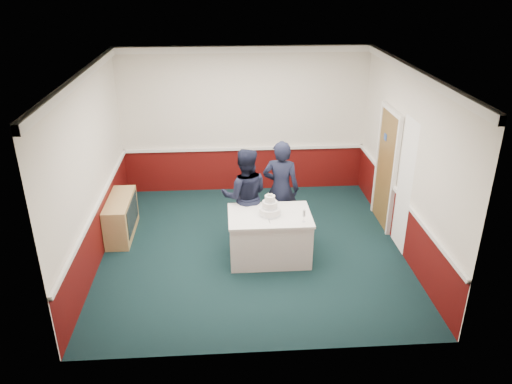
{
  "coord_description": "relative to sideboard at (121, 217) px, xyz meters",
  "views": [
    {
      "loc": [
        -0.44,
        -7.32,
        4.41
      ],
      "look_at": [
        0.06,
        -0.1,
        1.1
      ],
      "focal_mm": 35.0,
      "sensor_mm": 36.0,
      "label": 1
    }
  ],
  "objects": [
    {
      "name": "wedding_cake",
      "position": [
        2.54,
        -0.94,
        0.55
      ],
      "size": [
        0.35,
        0.35,
        0.36
      ],
      "color": "white",
      "rests_on": "cake_table"
    },
    {
      "name": "room_shell",
      "position": [
        2.36,
        -0.03,
        1.62
      ],
      "size": [
        5.0,
        5.0,
        3.0
      ],
      "color": "silver",
      "rests_on": "ground"
    },
    {
      "name": "sideboard",
      "position": [
        0.0,
        0.0,
        0.0
      ],
      "size": [
        0.41,
        1.2,
        0.7
      ],
      "color": "tan",
      "rests_on": "ground"
    },
    {
      "name": "champagne_flute",
      "position": [
        3.04,
        -1.22,
        0.58
      ],
      "size": [
        0.05,
        0.05,
        0.21
      ],
      "color": "silver",
      "rests_on": "cake_table"
    },
    {
      "name": "cake_table",
      "position": [
        2.54,
        -0.94,
        0.05
      ],
      "size": [
        1.32,
        0.92,
        0.79
      ],
      "color": "white",
      "rests_on": "ground"
    },
    {
      "name": "person_man",
      "position": [
        2.18,
        -0.33,
        0.49
      ],
      "size": [
        0.84,
        0.67,
        1.69
      ],
      "primitive_type": "imported",
      "rotation": [
        0.0,
        0.0,
        3.11
      ],
      "color": "black",
      "rests_on": "ground"
    },
    {
      "name": "cake_knife",
      "position": [
        2.51,
        -1.14,
        0.44
      ],
      "size": [
        0.03,
        0.22,
        0.0
      ],
      "primitive_type": "cube",
      "rotation": [
        0.0,
        0.0,
        0.07
      ],
      "color": "silver",
      "rests_on": "cake_table"
    },
    {
      "name": "person_woman",
      "position": [
        2.81,
        -0.15,
        0.52
      ],
      "size": [
        0.72,
        0.56,
        1.75
      ],
      "primitive_type": "imported",
      "rotation": [
        0.0,
        0.0,
        2.89
      ],
      "color": "black",
      "rests_on": "ground"
    },
    {
      "name": "ground",
      "position": [
        2.28,
        -0.64,
        -0.35
      ],
      "size": [
        5.0,
        5.0,
        0.0
      ],
      "primitive_type": "plane",
      "color": "#112929",
      "rests_on": "ground"
    }
  ]
}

